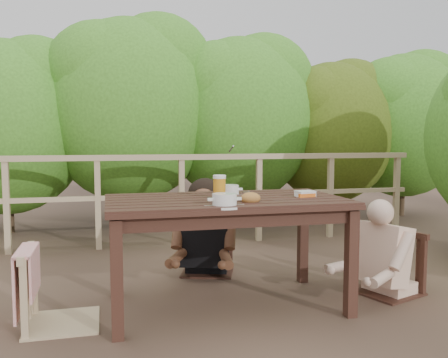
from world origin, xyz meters
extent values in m
plane|color=brown|center=(0.00, 0.00, 0.00)|extent=(60.00, 60.00, 0.00)
cube|color=black|center=(0.00, 0.00, 0.38)|extent=(1.63, 0.92, 0.76)
cube|color=tan|center=(-1.09, -0.07, 0.47)|extent=(0.48, 0.48, 0.95)
cube|color=black|center=(0.05, 0.86, 0.44)|extent=(0.56, 0.56, 0.88)
cube|color=black|center=(1.27, -0.02, 0.44)|extent=(0.57, 0.57, 0.89)
cube|color=tan|center=(0.00, 2.00, 0.51)|extent=(5.60, 0.10, 1.01)
cylinder|color=white|center=(-0.09, -0.33, 0.80)|extent=(0.26, 0.26, 0.09)
cylinder|color=silver|center=(0.08, 0.24, 0.80)|extent=(0.25, 0.25, 0.08)
ellipsoid|color=#A55C27|center=(0.11, -0.23, 0.79)|extent=(0.13, 0.10, 0.08)
cylinder|color=gold|center=(-0.04, 0.02, 0.84)|extent=(0.09, 0.09, 0.17)
cylinder|color=silver|center=(0.10, -0.18, 0.79)|extent=(0.07, 0.07, 0.08)
cube|color=white|center=(0.57, -0.06, 0.78)|extent=(0.15, 0.12, 0.06)
camera|label=1|loc=(-0.80, -3.17, 1.18)|focal=37.96mm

